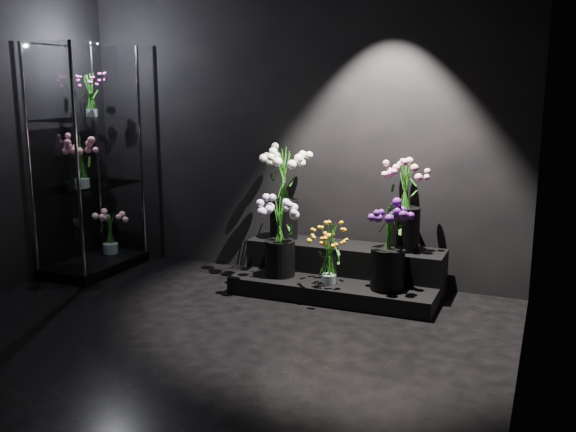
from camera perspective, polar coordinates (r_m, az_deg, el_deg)
The scene contains 13 objects.
floor at distance 4.15m, azimuth -10.26°, elevation -12.31°, with size 4.00×4.00×0.00m, color black.
wall_back at distance 5.58m, azimuth 0.49°, elevation 8.90°, with size 4.00×4.00×0.00m, color black.
wall_right at distance 3.17m, azimuth 20.86°, elevation 5.95°, with size 4.00×4.00×0.00m, color black.
display_riser at distance 5.30m, azimuth 4.72°, elevation -5.03°, with size 1.64×0.73×0.36m.
display_case at distance 5.96m, azimuth -17.33°, elevation 4.74°, with size 0.55×0.91×2.01m.
bouquet_orange_bells at distance 4.99m, azimuth 3.67°, elevation -3.30°, with size 0.26×0.26×0.48m.
bouquet_lilac at distance 5.16m, azimuth -0.72°, elevation -1.41°, with size 0.40×0.40×0.64m.
bouquet_purple at distance 4.89m, azimuth 8.91°, elevation -2.49°, with size 0.37×0.37×0.65m.
bouquet_cream_roses at distance 5.44m, azimuth -0.38°, elevation 2.76°, with size 0.52×0.52×0.78m.
bouquet_pink_roses at distance 5.14m, azimuth 10.41°, elevation 1.66°, with size 0.39×0.39×0.73m.
bouquet_case_pink at distance 5.81m, azimuth -17.94°, elevation 4.64°, with size 0.30×0.30×0.44m.
bouquet_case_magenta at distance 6.08m, azimuth -17.13°, elevation 10.28°, with size 0.28×0.28×0.38m.
bouquet_case_base_pink at distance 6.25m, azimuth -15.57°, elevation -1.14°, with size 0.43×0.43×0.43m.
Camera 1 is at (2.10, -3.16, 1.68)m, focal length 40.00 mm.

